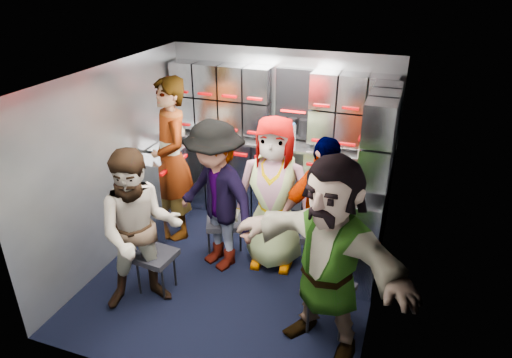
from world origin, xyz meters
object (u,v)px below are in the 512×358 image
(attendant_standing, at_px, (172,160))
(attendant_arc_a, at_px, (140,231))
(attendant_arc_d, at_px, (321,214))
(attendant_arc_e, at_px, (328,258))
(jump_seat_near_left, at_px, (155,258))
(jump_seat_near_right, at_px, (329,291))
(attendant_arc_b, at_px, (216,197))
(jump_seat_center, at_px, (278,221))
(jump_seat_mid_right, at_px, (322,236))
(jump_seat_mid_left, at_px, (224,224))
(attendant_arc_c, at_px, (274,194))

(attendant_standing, distance_m, attendant_arc_a, 1.28)
(attendant_arc_d, height_order, attendant_arc_e, attendant_arc_e)
(attendant_arc_a, xyz_separation_m, attendant_arc_e, (1.71, 0.05, 0.09))
(jump_seat_near_left, xyz_separation_m, attendant_standing, (-0.34, 1.04, 0.57))
(jump_seat_near_right, distance_m, attendant_arc_b, 1.49)
(attendant_arc_a, relative_size, attendant_arc_d, 1.00)
(jump_seat_near_left, distance_m, jump_seat_near_right, 1.71)
(jump_seat_center, xyz_separation_m, jump_seat_mid_right, (0.53, -0.16, 0.01))
(jump_seat_mid_left, bearing_deg, jump_seat_near_left, -116.80)
(attendant_arc_b, bearing_deg, jump_seat_mid_right, 38.56)
(jump_seat_mid_left, distance_m, attendant_arc_d, 1.15)
(jump_seat_mid_right, relative_size, attendant_arc_b, 0.30)
(attendant_arc_b, distance_m, attendant_arc_d, 1.08)
(attendant_arc_c, bearing_deg, attendant_arc_b, -162.52)
(jump_seat_mid_left, bearing_deg, attendant_arc_b, -90.00)
(jump_seat_near_right, height_order, attendant_arc_c, attendant_arc_c)
(attendant_standing, relative_size, attendant_arc_b, 1.16)
(jump_seat_near_left, bearing_deg, attendant_arc_a, -90.00)
(jump_seat_mid_left, height_order, attendant_arc_c, attendant_arc_c)
(jump_seat_center, xyz_separation_m, attendant_arc_c, (-0.00, -0.18, 0.42))
(attendant_arc_e, bearing_deg, attendant_arc_b, 171.80)
(jump_seat_mid_left, bearing_deg, attendant_arc_c, 5.46)
(attendant_standing, bearing_deg, attendant_arc_b, 16.38)
(jump_seat_mid_left, bearing_deg, attendant_arc_d, -5.88)
(attendant_arc_b, height_order, attendant_arc_e, attendant_arc_e)
(attendant_arc_c, xyz_separation_m, attendant_arc_e, (0.76, -0.98, 0.04))
(jump_seat_near_right, xyz_separation_m, attendant_arc_a, (-1.71, -0.23, 0.39))
(attendant_arc_c, relative_size, attendant_arc_d, 1.05)
(jump_seat_near_right, xyz_separation_m, attendant_standing, (-2.05, 1.00, 0.55))
(jump_seat_mid_right, bearing_deg, jump_seat_near_left, -149.78)
(jump_seat_center, xyz_separation_m, attendant_arc_d, (0.53, -0.34, 0.38))
(jump_seat_near_left, xyz_separation_m, attendant_arc_c, (0.95, 0.84, 0.45))
(jump_seat_center, bearing_deg, attendant_arc_a, -128.21)
(jump_seat_center, distance_m, attendant_arc_b, 0.80)
(jump_seat_near_left, relative_size, jump_seat_mid_left, 0.89)
(jump_seat_near_right, relative_size, attendant_arc_d, 0.29)
(attendant_arc_a, bearing_deg, jump_seat_near_left, 56.43)
(attendant_standing, height_order, attendant_arc_a, attendant_standing)
(jump_seat_mid_left, height_order, jump_seat_mid_right, jump_seat_mid_right)
(attendant_arc_d, bearing_deg, jump_seat_center, 104.08)
(jump_seat_mid_left, height_order, attendant_arc_b, attendant_arc_b)
(jump_seat_near_left, bearing_deg, attendant_arc_d, 24.73)
(attendant_arc_b, distance_m, attendant_arc_c, 0.59)
(jump_seat_mid_right, xyz_separation_m, attendant_arc_c, (-0.53, -0.02, 0.41))
(attendant_standing, bearing_deg, jump_seat_near_left, -25.20)
(attendant_arc_b, bearing_deg, jump_seat_mid_left, 115.52)
(jump_seat_mid_right, xyz_separation_m, attendant_arc_b, (-1.08, -0.25, 0.39))
(jump_seat_near_right, xyz_separation_m, attendant_arc_b, (-1.31, 0.57, 0.42))
(jump_seat_near_left, height_order, attendant_arc_c, attendant_arc_c)
(attendant_arc_c, bearing_deg, jump_seat_mid_left, 179.94)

